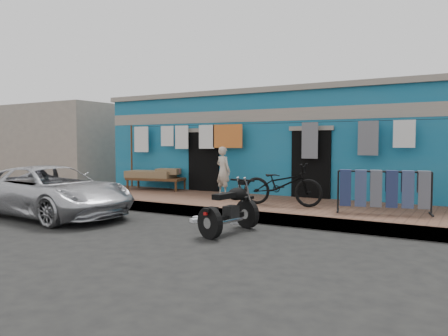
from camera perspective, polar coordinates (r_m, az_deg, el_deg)
ground at (r=8.93m, az=-6.60°, el=-8.02°), size 80.00×80.00×0.00m
sidewalk at (r=11.41m, az=2.56°, el=-4.90°), size 28.00×3.00×0.25m
curb at (r=10.17m, az=-1.30°, el=-5.90°), size 28.00×0.10×0.25m
building at (r=14.93m, az=9.79°, el=2.99°), size 12.20×5.20×3.36m
neighbor_left at (r=21.47m, az=-18.86°, el=2.96°), size 6.00×5.00×3.40m
clothesline at (r=12.73m, az=2.38°, el=3.57°), size 10.06×0.06×2.10m
car at (r=11.15m, az=-21.67°, el=-2.73°), size 4.53×2.24×1.25m
seated_person at (r=12.57m, az=-0.10°, el=-0.37°), size 0.58×0.46×1.40m
bicycle at (r=10.53m, az=7.61°, el=-1.51°), size 1.99×0.89×1.25m
motorcycle at (r=8.46m, az=0.74°, el=-5.12°), size 0.83×1.67×1.02m
charpoy at (r=14.25m, az=-8.84°, el=-1.49°), size 2.30×1.68×0.65m
jeans_rack at (r=9.89m, az=20.12°, el=-2.85°), size 2.16×1.33×0.95m
litter_a at (r=9.96m, az=-3.44°, el=-6.58°), size 0.20×0.15×0.09m
litter_b at (r=9.51m, az=1.41°, el=-7.04°), size 0.21×0.21×0.09m
litter_c at (r=9.71m, az=-3.77°, el=-6.86°), size 0.22×0.24×0.08m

